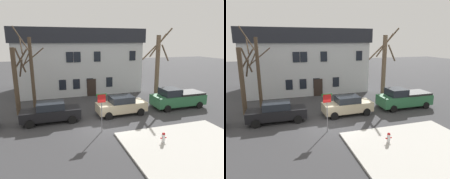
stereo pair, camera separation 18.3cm
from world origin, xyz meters
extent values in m
plane|color=#38383A|center=(0.00, 0.00, 0.00)|extent=(120.00, 120.00, 0.00)
cube|color=#B7B5AD|center=(4.27, -5.26, 0.06)|extent=(8.10, 7.22, 0.12)
cube|color=silver|center=(0.02, 13.63, 3.20)|extent=(15.45, 8.32, 6.40)
cube|color=#23262D|center=(0.02, 13.63, 7.25)|extent=(15.95, 8.82, 1.70)
cube|color=#2D231E|center=(0.96, 9.42, 1.05)|extent=(1.10, 0.12, 2.10)
cube|color=black|center=(-2.48, 9.43, 1.60)|extent=(0.80, 0.08, 1.20)
cube|color=black|center=(-0.85, 9.43, 1.60)|extent=(0.80, 0.08, 1.20)
cube|color=black|center=(0.79, 9.43, 1.60)|extent=(0.80, 0.08, 1.20)
cube|color=black|center=(3.26, 9.43, 1.60)|extent=(0.80, 0.08, 1.20)
cube|color=black|center=(-1.52, 9.43, 4.80)|extent=(0.80, 0.08, 1.20)
cube|color=black|center=(-0.65, 9.43, 4.80)|extent=(0.80, 0.08, 1.20)
cube|color=black|center=(1.75, 9.43, 4.80)|extent=(0.80, 0.08, 1.20)
cube|color=black|center=(6.33, 9.43, 4.80)|extent=(0.80, 0.08, 1.20)
cylinder|color=#4C3D2D|center=(-6.82, 4.86, 3.05)|extent=(0.40, 0.40, 6.09)
cylinder|color=#4C3D2D|center=(-6.35, 5.53, 4.94)|extent=(1.50, 1.13, 2.08)
cylinder|color=#4C3D2D|center=(-6.22, 4.60, 4.96)|extent=(0.71, 1.37, 2.22)
cylinder|color=#4C3D2D|center=(-6.30, 5.06, 4.27)|extent=(0.56, 1.20, 1.69)
cylinder|color=#4C3D2D|center=(-5.46, 5.79, 3.49)|extent=(0.32, 0.32, 6.98)
cylinder|color=#4C3D2D|center=(-6.18, 5.66, 6.26)|extent=(0.38, 1.55, 1.57)
cylinder|color=#4C3D2D|center=(-6.11, 5.15, 6.86)|extent=(1.41, 1.45, 2.13)
cylinder|color=#4C3D2D|center=(-5.80, 6.23, 5.13)|extent=(1.03, 0.84, 1.93)
cylinder|color=#4C3D2D|center=(-5.32, 6.83, 5.11)|extent=(2.16, 0.39, 1.79)
cylinder|color=brown|center=(8.06, 6.17, 3.63)|extent=(0.49, 0.49, 7.26)
cylinder|color=brown|center=(8.97, 6.60, 6.96)|extent=(1.08, 2.01, 2.19)
cylinder|color=brown|center=(7.71, 7.32, 5.42)|extent=(2.44, 0.89, 1.86)
cylinder|color=brown|center=(8.53, 5.43, 5.31)|extent=(1.66, 1.17, 1.90)
cylinder|color=brown|center=(8.47, 6.97, 6.11)|extent=(1.81, 1.04, 2.74)
cube|color=black|center=(-4.04, 2.19, 0.73)|extent=(4.79, 1.72, 0.81)
cube|color=#1E232B|center=(-4.04, 2.19, 1.42)|extent=(2.20, 1.51, 0.58)
cylinder|color=black|center=(-5.67, 1.34, 0.34)|extent=(0.68, 0.22, 0.68)
cylinder|color=black|center=(-5.66, 3.05, 0.34)|extent=(0.68, 0.22, 0.68)
cylinder|color=black|center=(-2.41, 1.33, 0.34)|extent=(0.68, 0.22, 0.68)
cylinder|color=black|center=(-2.41, 3.04, 0.34)|extent=(0.68, 0.22, 0.68)
cube|color=#C6B793|center=(2.19, 2.13, 0.74)|extent=(4.61, 1.92, 0.84)
cube|color=#1E232B|center=(2.19, 2.13, 1.45)|extent=(2.15, 1.62, 0.58)
cylinder|color=black|center=(0.68, 1.19, 0.34)|extent=(0.69, 0.25, 0.68)
cylinder|color=black|center=(0.61, 2.94, 0.34)|extent=(0.69, 0.25, 0.68)
cylinder|color=black|center=(3.77, 1.31, 0.34)|extent=(0.69, 0.25, 0.68)
cylinder|color=black|center=(3.70, 3.06, 0.34)|extent=(0.69, 0.25, 0.68)
cube|color=#2D6B42|center=(8.42, 2.40, 0.83)|extent=(5.41, 2.10, 1.01)
cube|color=#1E232B|center=(7.45, 2.40, 1.68)|extent=(1.73, 1.85, 0.70)
cube|color=black|center=(9.61, 2.40, 1.43)|extent=(2.81, 2.02, 0.20)
cylinder|color=black|center=(6.58, 1.35, 0.34)|extent=(0.68, 0.22, 0.68)
cylinder|color=black|center=(6.58, 3.45, 0.34)|extent=(0.68, 0.22, 0.68)
cylinder|color=black|center=(10.26, 1.35, 0.34)|extent=(0.68, 0.22, 0.68)
cylinder|color=black|center=(10.26, 3.44, 0.34)|extent=(0.68, 0.22, 0.68)
cylinder|color=silver|center=(2.89, -3.94, 0.40)|extent=(0.22, 0.22, 0.55)
sphere|color=red|center=(2.89, -3.94, 0.69)|extent=(0.21, 0.21, 0.21)
cylinder|color=red|center=(2.73, -3.94, 0.42)|extent=(0.10, 0.09, 0.09)
cylinder|color=red|center=(3.05, -3.94, 0.42)|extent=(0.10, 0.09, 0.09)
cylinder|color=slate|center=(-0.49, -0.91, 1.44)|extent=(0.07, 0.07, 2.88)
cube|color=red|center=(-0.49, -0.93, 2.58)|extent=(0.60, 0.03, 0.60)
cube|color=#1E8C38|center=(-0.49, -0.89, 2.83)|extent=(0.76, 0.02, 0.18)
torus|color=black|center=(-3.87, 4.45, 0.36)|extent=(0.69, 0.26, 0.71)
torus|color=black|center=(-4.87, 4.14, 0.36)|extent=(0.69, 0.26, 0.71)
cylinder|color=black|center=(-4.37, 4.29, 0.58)|extent=(0.96, 0.34, 0.19)
cylinder|color=black|center=(-4.56, 4.23, 0.81)|extent=(0.10, 0.06, 0.45)
camera|label=1|loc=(-4.09, -14.67, 6.63)|focal=32.81mm
camera|label=2|loc=(-3.92, -14.73, 6.63)|focal=32.81mm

